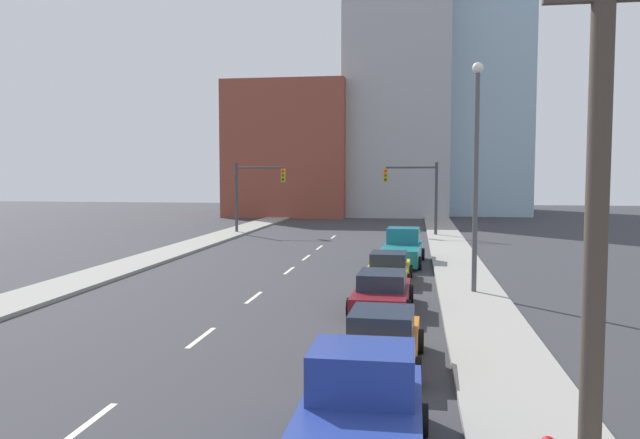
# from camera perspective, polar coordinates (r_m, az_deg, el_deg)

# --- Properties ---
(sidewalk_left) EXTENTS (2.68, 100.44, 0.16)m
(sidewalk_left) POSITION_cam_1_polar(r_m,az_deg,el_deg) (55.44, -7.04, -0.88)
(sidewalk_left) COLOR gray
(sidewalk_left) RESTS_ON ground
(sidewalk_right) EXTENTS (2.68, 100.44, 0.16)m
(sidewalk_right) POSITION_cam_1_polar(r_m,az_deg,el_deg) (53.40, 11.17, -1.12)
(sidewalk_right) COLOR gray
(sidewalk_right) RESTS_ON ground
(lane_stripe_at_8m) EXTENTS (0.16, 2.40, 0.01)m
(lane_stripe_at_8m) POSITION_cam_1_polar(r_m,az_deg,el_deg) (13.71, -20.67, -17.23)
(lane_stripe_at_8m) COLOR beige
(lane_stripe_at_8m) RESTS_ON ground
(lane_stripe_at_15m) EXTENTS (0.16, 2.40, 0.01)m
(lane_stripe_at_15m) POSITION_cam_1_polar(r_m,az_deg,el_deg) (19.54, -10.81, -10.55)
(lane_stripe_at_15m) COLOR beige
(lane_stripe_at_15m) RESTS_ON ground
(lane_stripe_at_21m) EXTENTS (0.16, 2.40, 0.01)m
(lane_stripe_at_21m) POSITION_cam_1_polar(r_m,az_deg,el_deg) (25.32, -6.07, -7.10)
(lane_stripe_at_21m) COLOR beige
(lane_stripe_at_21m) RESTS_ON ground
(lane_stripe_at_28m) EXTENTS (0.16, 2.40, 0.01)m
(lane_stripe_at_28m) POSITION_cam_1_polar(r_m,az_deg,el_deg) (32.10, -2.84, -4.68)
(lane_stripe_at_28m) COLOR beige
(lane_stripe_at_28m) RESTS_ON ground
(lane_stripe_at_33m) EXTENTS (0.16, 2.40, 0.01)m
(lane_stripe_at_33m) POSITION_cam_1_polar(r_m,az_deg,el_deg) (36.99, -1.27, -3.50)
(lane_stripe_at_33m) COLOR beige
(lane_stripe_at_33m) RESTS_ON ground
(lane_stripe_at_38m) EXTENTS (0.16, 2.40, 0.01)m
(lane_stripe_at_38m) POSITION_cam_1_polar(r_m,az_deg,el_deg) (42.00, -0.05, -2.57)
(lane_stripe_at_38m) COLOR beige
(lane_stripe_at_38m) RESTS_ON ground
(lane_stripe_at_45m) EXTENTS (0.16, 2.40, 0.01)m
(lane_stripe_at_45m) POSITION_cam_1_polar(r_m,az_deg,el_deg) (49.04, 1.23, -1.60)
(lane_stripe_at_45m) COLOR beige
(lane_stripe_at_45m) RESTS_ON ground
(building_brick_left) EXTENTS (14.00, 16.00, 15.50)m
(building_brick_left) POSITION_cam_1_polar(r_m,az_deg,el_deg) (77.00, -2.35, 6.27)
(building_brick_left) COLOR brown
(building_brick_left) RESTS_ON ground
(building_office_center) EXTENTS (12.00, 20.00, 28.42)m
(building_office_center) POSITION_cam_1_polar(r_m,az_deg,el_deg) (80.08, 7.15, 10.80)
(building_office_center) COLOR #A8A8AD
(building_office_center) RESTS_ON ground
(building_glass_right) EXTENTS (13.00, 20.00, 41.57)m
(building_glass_right) POSITION_cam_1_polar(r_m,az_deg,el_deg) (85.27, 13.61, 14.78)
(building_glass_right) COLOR #99B7CC
(building_glass_right) RESTS_ON ground
(traffic_signal_left) EXTENTS (4.27, 0.35, 5.86)m
(traffic_signal_left) POSITION_cam_1_polar(r_m,az_deg,el_deg) (51.74, -6.34, 2.90)
(traffic_signal_left) COLOR #38383D
(traffic_signal_left) RESTS_ON ground
(traffic_signal_right) EXTENTS (4.27, 0.35, 5.86)m
(traffic_signal_right) POSITION_cam_1_polar(r_m,az_deg,el_deg) (49.96, 9.16, 2.83)
(traffic_signal_right) COLOR #38383D
(traffic_signal_right) RESTS_ON ground
(utility_pole_right_near) EXTENTS (1.60, 0.32, 8.15)m
(utility_pole_right_near) POSITION_cam_1_polar(r_m,az_deg,el_deg) (9.51, 23.95, -0.72)
(utility_pole_right_near) COLOR #473D33
(utility_pole_right_near) RESTS_ON ground
(street_lamp) EXTENTS (0.44, 0.44, 9.38)m
(street_lamp) POSITION_cam_1_polar(r_m,az_deg,el_deg) (25.94, 14.08, 5.00)
(street_lamp) COLOR #4C4C51
(street_lamp) RESTS_ON ground
(pickup_truck_blue) EXTENTS (2.38, 5.37, 1.90)m
(pickup_truck_blue) POSITION_cam_1_polar(r_m,az_deg,el_deg) (11.00, 3.61, -18.15)
(pickup_truck_blue) COLOR navy
(pickup_truck_blue) RESTS_ON ground
(sedan_orange) EXTENTS (2.20, 4.38, 1.45)m
(sedan_orange) POSITION_cam_1_polar(r_m,az_deg,el_deg) (16.46, 5.67, -10.93)
(sedan_orange) COLOR orange
(sedan_orange) RESTS_ON ground
(sedan_maroon) EXTENTS (2.27, 4.78, 1.40)m
(sedan_maroon) POSITION_cam_1_polar(r_m,az_deg,el_deg) (22.95, 5.69, -6.63)
(sedan_maroon) COLOR maroon
(sedan_maroon) RESTS_ON ground
(sedan_yellow) EXTENTS (2.18, 4.26, 1.36)m
(sedan_yellow) POSITION_cam_1_polar(r_m,az_deg,el_deg) (28.87, 6.29, -4.45)
(sedan_yellow) COLOR gold
(sedan_yellow) RESTS_ON ground
(pickup_truck_teal) EXTENTS (2.52, 5.96, 1.94)m
(pickup_truck_teal) POSITION_cam_1_polar(r_m,az_deg,el_deg) (34.63, 7.54, -2.73)
(pickup_truck_teal) COLOR #196B75
(pickup_truck_teal) RESTS_ON ground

